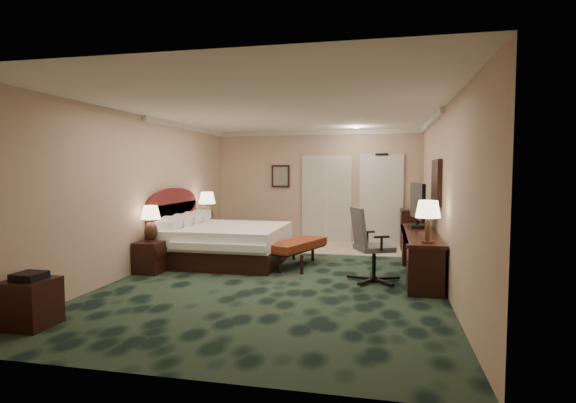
% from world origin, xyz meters
% --- Properties ---
extents(floor, '(5.00, 7.50, 0.00)m').
position_xyz_m(floor, '(0.00, 0.00, 0.00)').
color(floor, black).
rests_on(floor, ground).
extents(ceiling, '(5.00, 7.50, 0.00)m').
position_xyz_m(ceiling, '(0.00, 0.00, 2.70)').
color(ceiling, white).
rests_on(ceiling, wall_back).
extents(wall_back, '(5.00, 0.00, 2.70)m').
position_xyz_m(wall_back, '(0.00, 3.75, 1.35)').
color(wall_back, tan).
rests_on(wall_back, ground).
extents(wall_front, '(5.00, 0.00, 2.70)m').
position_xyz_m(wall_front, '(0.00, -3.75, 1.35)').
color(wall_front, tan).
rests_on(wall_front, ground).
extents(wall_left, '(0.00, 7.50, 2.70)m').
position_xyz_m(wall_left, '(-2.50, 0.00, 1.35)').
color(wall_left, tan).
rests_on(wall_left, ground).
extents(wall_right, '(0.00, 7.50, 2.70)m').
position_xyz_m(wall_right, '(2.50, 0.00, 1.35)').
color(wall_right, tan).
rests_on(wall_right, ground).
extents(crown_molding, '(5.00, 7.50, 0.10)m').
position_xyz_m(crown_molding, '(0.00, 0.00, 2.65)').
color(crown_molding, silver).
rests_on(crown_molding, wall_back).
extents(tile_patch, '(3.20, 1.70, 0.01)m').
position_xyz_m(tile_patch, '(0.90, 2.90, 0.01)').
color(tile_patch, beige).
rests_on(tile_patch, ground).
extents(headboard, '(0.12, 2.00, 1.40)m').
position_xyz_m(headboard, '(-2.44, 1.00, 0.70)').
color(headboard, '#54151F').
rests_on(headboard, ground).
extents(entry_door, '(1.02, 0.06, 2.18)m').
position_xyz_m(entry_door, '(1.55, 3.72, 1.05)').
color(entry_door, silver).
rests_on(entry_door, ground).
extents(closet_doors, '(1.20, 0.06, 2.10)m').
position_xyz_m(closet_doors, '(0.25, 3.71, 1.05)').
color(closet_doors, '#B3B3B2').
rests_on(closet_doors, ground).
extents(wall_art, '(0.45, 0.06, 0.55)m').
position_xyz_m(wall_art, '(-0.90, 3.71, 1.60)').
color(wall_art, '#55695D').
rests_on(wall_art, wall_back).
extents(wall_mirror, '(0.05, 0.95, 0.75)m').
position_xyz_m(wall_mirror, '(2.46, 0.60, 1.55)').
color(wall_mirror, white).
rests_on(wall_mirror, wall_right).
extents(bed, '(2.17, 2.01, 0.69)m').
position_xyz_m(bed, '(-1.32, 0.93, 0.34)').
color(bed, white).
rests_on(bed, ground).
extents(nightstand_near, '(0.43, 0.49, 0.53)m').
position_xyz_m(nightstand_near, '(-2.27, -0.23, 0.27)').
color(nightstand_near, black).
rests_on(nightstand_near, ground).
extents(nightstand_far, '(0.46, 0.53, 0.57)m').
position_xyz_m(nightstand_far, '(-2.25, 2.21, 0.29)').
color(nightstand_far, black).
rests_on(nightstand_far, ground).
extents(lamp_near, '(0.35, 0.35, 0.61)m').
position_xyz_m(lamp_near, '(-2.27, -0.18, 0.84)').
color(lamp_near, black).
rests_on(lamp_near, nightstand_near).
extents(lamp_far, '(0.38, 0.38, 0.69)m').
position_xyz_m(lamp_far, '(-2.22, 2.19, 0.92)').
color(lamp_far, black).
rests_on(lamp_far, nightstand_far).
extents(bed_bench, '(0.93, 1.46, 0.47)m').
position_xyz_m(bed_bench, '(0.09, 0.80, 0.23)').
color(bed_bench, maroon).
rests_on(bed_bench, ground).
extents(side_table, '(0.49, 0.49, 0.53)m').
position_xyz_m(side_table, '(-2.22, -2.93, 0.27)').
color(side_table, black).
rests_on(side_table, ground).
extents(desk, '(0.54, 2.53, 0.73)m').
position_xyz_m(desk, '(2.21, 0.40, 0.36)').
color(desk, black).
rests_on(desk, ground).
extents(tv, '(0.22, 1.02, 0.79)m').
position_xyz_m(tv, '(2.20, 1.13, 1.13)').
color(tv, black).
rests_on(tv, desk).
extents(desk_lamp, '(0.42, 0.42, 0.61)m').
position_xyz_m(desk_lamp, '(2.23, -0.60, 1.03)').
color(desk_lamp, black).
rests_on(desk_lamp, desk).
extents(desk_chair, '(0.89, 0.87, 1.18)m').
position_xyz_m(desk_chair, '(1.48, -0.06, 0.59)').
color(desk_chair, '#505055').
rests_on(desk_chair, ground).
extents(minibar, '(0.46, 0.83, 0.88)m').
position_xyz_m(minibar, '(2.22, 3.20, 0.44)').
color(minibar, black).
rests_on(minibar, ground).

